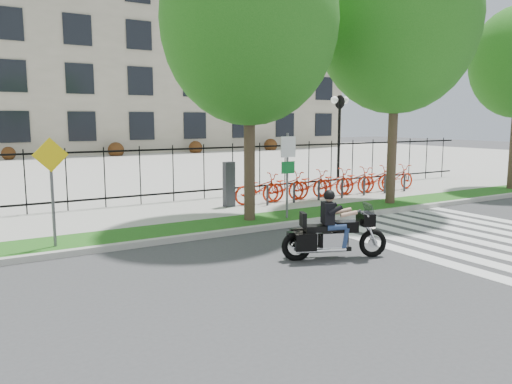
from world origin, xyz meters
TOP-DOWN VIEW (x-y plane):
  - ground at (0.00, 0.00)m, footprint 120.00×120.00m
  - curb at (0.00, 4.10)m, footprint 60.00×0.20m
  - grass_verge at (0.00, 4.95)m, footprint 60.00×1.50m
  - sidewalk at (0.00, 7.45)m, footprint 60.00×3.50m
  - plaza at (0.00, 25.00)m, footprint 80.00×34.00m
  - crosswalk_stripes at (4.83, 0.00)m, footprint 5.70×8.00m
  - iron_fence at (0.00, 9.20)m, footprint 30.00×0.06m
  - office_building at (0.00, 44.92)m, footprint 60.00×21.90m
  - lamp_post_right at (10.00, 12.00)m, footprint 1.06×0.70m
  - street_tree_1 at (0.64, 4.95)m, footprint 4.94×4.94m
  - street_tree_2 at (6.34, 4.95)m, footprint 5.42×5.42m
  - bike_share_station at (5.61, 7.20)m, footprint 8.96×0.88m
  - sign_pole_regulatory at (1.71, 4.58)m, footprint 0.50×0.09m
  - sign_pole_warning at (-4.75, 4.58)m, footprint 0.78×0.09m
  - motorcycle_rider at (0.40, 0.90)m, footprint 2.26×1.23m

SIDE VIEW (x-z plane):
  - ground at x=0.00m, z-range 0.00..0.00m
  - crosswalk_stripes at x=4.83m, z-range 0.00..0.01m
  - plaza at x=0.00m, z-range 0.00..0.10m
  - curb at x=0.00m, z-range 0.00..0.15m
  - grass_verge at x=0.00m, z-range 0.00..0.15m
  - sidewalk at x=0.00m, z-range 0.00..0.15m
  - motorcycle_rider at x=0.40m, z-range -0.31..1.53m
  - bike_share_station at x=5.61m, z-range -0.08..1.42m
  - iron_fence at x=0.00m, z-range 0.15..2.15m
  - sign_pole_regulatory at x=1.71m, z-range 0.49..2.99m
  - sign_pole_warning at x=-4.75m, z-range 0.50..2.99m
  - lamp_post_right at x=10.00m, z-range 1.08..5.33m
  - street_tree_1 at x=0.64m, z-range 1.49..9.88m
  - street_tree_2 at x=6.34m, z-range 1.68..10.98m
  - office_building at x=0.00m, z-range -0.11..20.04m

